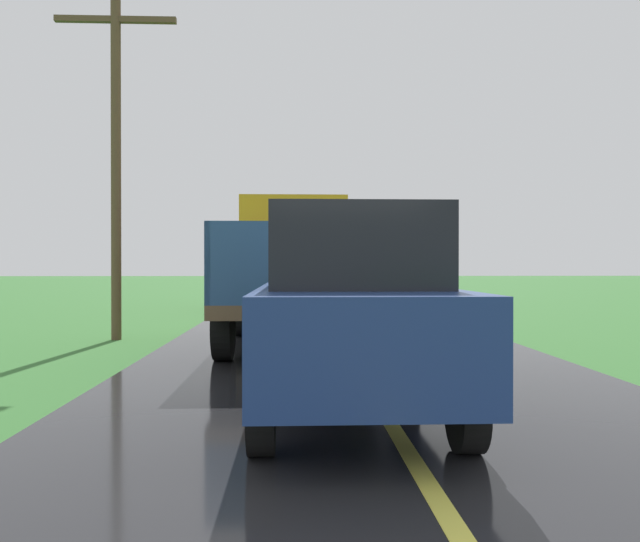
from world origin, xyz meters
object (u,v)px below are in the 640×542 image
(banana_truck_far, at_px, (298,267))
(utility_pole_roadside, at_px, (116,153))
(banana_truck_near, at_px, (294,267))
(following_car, at_px, (350,311))

(banana_truck_far, relative_size, utility_pole_roadside, 0.84)
(banana_truck_near, xyz_separation_m, banana_truck_far, (0.14, 10.57, 0.00))
(banana_truck_far, distance_m, following_car, 16.63)
(banana_truck_near, distance_m, utility_pole_roadside, 4.37)
(banana_truck_near, distance_m, following_car, 6.10)
(banana_truck_near, bearing_deg, banana_truck_far, 89.25)
(banana_truck_near, height_order, following_car, banana_truck_near)
(banana_truck_near, relative_size, utility_pole_roadside, 0.84)
(banana_truck_far, xyz_separation_m, following_car, (0.40, -16.62, -0.40))
(banana_truck_near, relative_size, banana_truck_far, 1.00)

